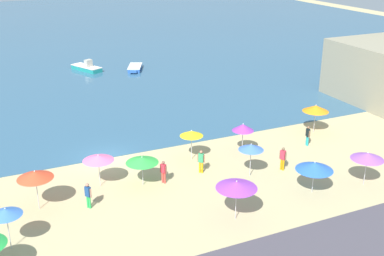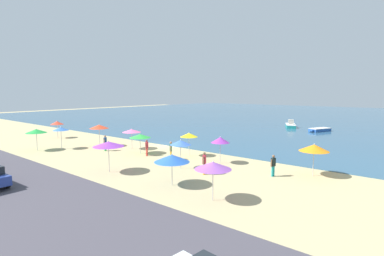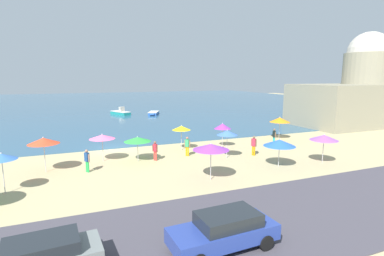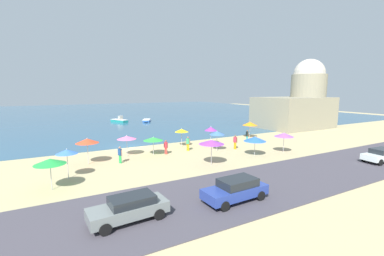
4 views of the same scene
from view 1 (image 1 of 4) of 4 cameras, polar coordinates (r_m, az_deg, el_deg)
ground_plane at (r=37.67m, az=-10.14°, el=-3.60°), size 160.00×160.00×0.00m
sea at (r=90.04m, az=-19.41°, el=10.20°), size 150.00×110.00×0.05m
beach_umbrella_0 at (r=33.80m, az=7.02°, el=-2.27°), size 1.78×1.78×2.51m
beach_umbrella_1 at (r=27.63m, az=-21.23°, el=-9.27°), size 1.74×1.74×2.55m
beach_umbrella_2 at (r=32.65m, az=-5.94°, el=-3.80°), size 2.23×2.23×2.13m
beach_umbrella_3 at (r=28.52m, az=5.30°, el=-6.72°), size 2.48×2.48×2.59m
beach_umbrella_4 at (r=32.53m, az=14.32°, el=-4.41°), size 2.47×2.47×2.25m
beach_umbrella_5 at (r=37.48m, az=6.07°, el=0.07°), size 1.70×1.70×2.49m
beach_umbrella_6 at (r=32.87m, az=-11.05°, el=-3.51°), size 2.12×2.12×2.34m
beach_umbrella_7 at (r=36.12m, az=-0.06°, el=-0.64°), size 1.77×1.77×2.42m
beach_umbrella_8 at (r=30.92m, az=-18.11°, el=-5.31°), size 2.21×2.21×2.67m
beach_umbrella_11 at (r=42.69m, az=14.45°, el=2.27°), size 2.25×2.25×2.54m
beach_umbrella_12 at (r=34.50m, az=20.08°, el=-3.14°), size 2.22×2.22×2.44m
bather_0 at (r=30.85m, az=-12.22°, el=-7.67°), size 0.38×0.50×1.73m
bather_1 at (r=40.18m, az=13.56°, el=-0.77°), size 0.28×0.56×1.69m
bather_2 at (r=34.53m, az=1.08°, el=-3.84°), size 0.42×0.44×1.75m
bather_3 at (r=35.53m, az=10.71°, el=-3.43°), size 0.34×0.53×1.79m
bather_4 at (r=33.19m, az=-3.41°, el=-5.08°), size 0.37×0.50×1.67m
skiff_nearshore at (r=62.83m, az=-6.78°, el=7.09°), size 2.90×4.12×0.54m
skiff_offshore at (r=63.59m, az=-12.40°, el=7.01°), size 3.34×4.92×1.47m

